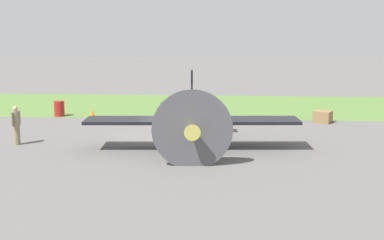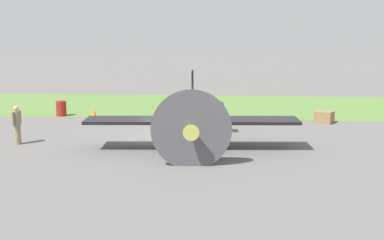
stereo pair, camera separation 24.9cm
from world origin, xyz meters
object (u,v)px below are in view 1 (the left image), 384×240
Objects in this scene: fuel_drum at (59,109)px; runway_marker_cone at (92,113)px; airplane_lead at (192,116)px; ground_crew_chief at (16,124)px; supply_crate at (323,117)px.

runway_marker_cone is (-1.95, -0.04, -0.23)m from fuel_drum.
ground_crew_chief is (7.77, 0.03, -0.45)m from airplane_lead.
ground_crew_chief is at bearing 94.86° from fuel_drum.
fuel_drum is 2.05× the size of runway_marker_cone.
fuel_drum reaches higher than runway_marker_cone.
fuel_drum is 1.00× the size of supply_crate.
airplane_lead is 11.38m from fuel_drum.
airplane_lead is at bearing 102.14° from ground_crew_chief.
airplane_lead is 5.28× the size of ground_crew_chief.
ground_crew_chief reaches higher than runway_marker_cone.
fuel_drum is at bearing -3.83° from supply_crate.
supply_crate is at bearing 175.43° from runway_marker_cone.
airplane_lead reaches higher than ground_crew_chief.
airplane_lead reaches higher than runway_marker_cone.
fuel_drum is (0.65, -7.62, -0.46)m from ground_crew_chief.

